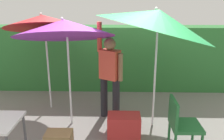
{
  "coord_description": "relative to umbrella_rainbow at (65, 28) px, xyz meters",
  "views": [
    {
      "loc": [
        0.1,
        -3.61,
        2.27
      ],
      "look_at": [
        0.0,
        0.3,
        1.1
      ],
      "focal_mm": 37.88,
      "sensor_mm": 36.0,
      "label": 1
    }
  ],
  "objects": [
    {
      "name": "chair_plastic",
      "position": [
        1.86,
        -0.86,
        -1.29
      ],
      "size": [
        0.45,
        0.45,
        0.89
      ],
      "color": "#236633",
      "rests_on": "ground_plane"
    },
    {
      "name": "ground_plane",
      "position": [
        0.81,
        -0.4,
        -1.8
      ],
      "size": [
        24.0,
        24.0,
        0.0
      ],
      "primitive_type": "plane",
      "color": "gray"
    },
    {
      "name": "cooler_box",
      "position": [
        1.02,
        -0.42,
        -1.6
      ],
      "size": [
        0.56,
        0.34,
        0.4
      ],
      "primitive_type": "cube",
      "color": "red",
      "rests_on": "ground_plane"
    },
    {
      "name": "person_vendor",
      "position": [
        0.76,
        0.26,
        -0.87
      ],
      "size": [
        0.52,
        0.37,
        1.88
      ],
      "color": "black",
      "rests_on": "ground_plane"
    },
    {
      "name": "umbrella_orange",
      "position": [
        1.55,
        0.02,
        0.14
      ],
      "size": [
        2.09,
        2.05,
        2.44
      ],
      "color": "silver",
      "rests_on": "ground_plane"
    },
    {
      "name": "umbrella_yellow",
      "position": [
        -0.58,
        0.68,
        0.05
      ],
      "size": [
        1.54,
        1.52,
        2.21
      ],
      "color": "silver",
      "rests_on": "ground_plane"
    },
    {
      "name": "umbrella_rainbow",
      "position": [
        0.0,
        0.0,
        0.0
      ],
      "size": [
        1.75,
        1.74,
        2.19
      ],
      "color": "silver",
      "rests_on": "ground_plane"
    },
    {
      "name": "hedge_row",
      "position": [
        0.81,
        1.97,
        -0.99
      ],
      "size": [
        8.0,
        0.7,
        1.63
      ],
      "primitive_type": "cube",
      "color": "#2D7033",
      "rests_on": "ground_plane"
    }
  ]
}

